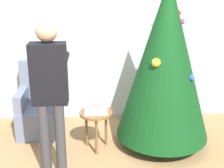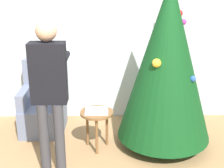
{
  "view_description": "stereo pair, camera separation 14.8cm",
  "coord_description": "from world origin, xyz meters",
  "px_view_note": "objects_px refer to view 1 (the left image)",
  "views": [
    {
      "loc": [
        0.2,
        -2.55,
        2.22
      ],
      "look_at": [
        0.4,
        0.97,
        0.99
      ],
      "focal_mm": 50.0,
      "sensor_mm": 36.0,
      "label": 1
    },
    {
      "loc": [
        0.34,
        -2.56,
        2.22
      ],
      "look_at": [
        0.4,
        0.97,
        0.99
      ],
      "focal_mm": 50.0,
      "sensor_mm": 36.0,
      "label": 2
    }
  ],
  "objects_px": {
    "christmas_tree": "(165,60)",
    "person_standing": "(50,86)",
    "armchair": "(41,108)",
    "side_stool": "(96,118)"
  },
  "relations": [
    {
      "from": "armchair",
      "to": "person_standing",
      "type": "relative_size",
      "value": 0.59
    },
    {
      "from": "christmas_tree",
      "to": "side_stool",
      "type": "bearing_deg",
      "value": -174.15
    },
    {
      "from": "person_standing",
      "to": "christmas_tree",
      "type": "bearing_deg",
      "value": 21.48
    },
    {
      "from": "armchair",
      "to": "person_standing",
      "type": "bearing_deg",
      "value": -73.34
    },
    {
      "from": "christmas_tree",
      "to": "armchair",
      "type": "bearing_deg",
      "value": 164.29
    },
    {
      "from": "christmas_tree",
      "to": "person_standing",
      "type": "xyz_separation_m",
      "value": [
        -1.41,
        -0.55,
        -0.12
      ]
    },
    {
      "from": "christmas_tree",
      "to": "person_standing",
      "type": "height_order",
      "value": "christmas_tree"
    },
    {
      "from": "armchair",
      "to": "side_stool",
      "type": "distance_m",
      "value": 1.0
    },
    {
      "from": "armchair",
      "to": "side_stool",
      "type": "xyz_separation_m",
      "value": [
        0.82,
        -0.58,
        0.09
      ]
    },
    {
      "from": "christmas_tree",
      "to": "person_standing",
      "type": "relative_size",
      "value": 1.26
    }
  ]
}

